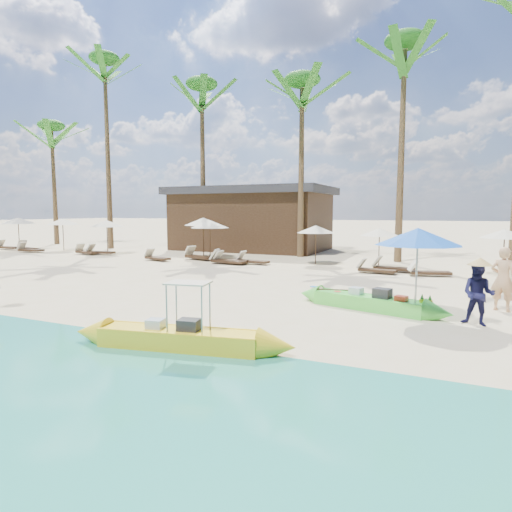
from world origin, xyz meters
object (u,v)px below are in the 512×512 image
at_px(yellow_canoe, 179,338).
at_px(tourist, 503,279).
at_px(green_canoe, 368,302).
at_px(blue_umbrella, 418,237).

xyz_separation_m(yellow_canoe, tourist, (6.10, 6.24, 0.65)).
xyz_separation_m(green_canoe, yellow_canoe, (-2.79, -4.92, 0.01)).
bearing_deg(yellow_canoe, tourist, 34.99).
bearing_deg(yellow_canoe, blue_umbrella, 37.53).
distance_m(tourist, blue_umbrella, 2.96).
relative_size(yellow_canoe, blue_umbrella, 2.24).
bearing_deg(blue_umbrella, yellow_canoe, -131.79).
xyz_separation_m(green_canoe, tourist, (3.31, 1.32, 0.66)).
bearing_deg(tourist, yellow_canoe, 68.20).
distance_m(green_canoe, tourist, 3.62).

